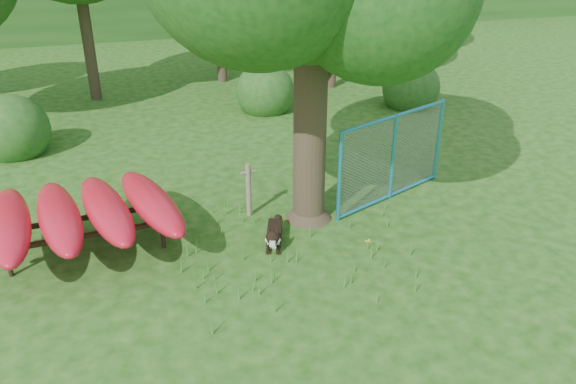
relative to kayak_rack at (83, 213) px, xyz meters
name	(u,v)px	position (x,y,z in m)	size (l,w,h in m)	color
ground	(299,278)	(3.28, -1.95, -0.77)	(80.00, 80.00, 0.00)	#19460E
wooden_post	(249,189)	(3.06, 0.46, -0.19)	(0.30, 0.12, 1.11)	#6D6251
kayak_rack	(83,213)	(0.00, 0.00, 0.00)	(3.50, 3.10, 1.01)	black
husky_dog	(274,235)	(3.22, -0.74, -0.60)	(0.57, 1.06, 0.50)	black
fence_section	(393,157)	(6.10, 0.29, 0.16)	(2.99, 1.29, 3.11)	teal
wildflower_clump	(368,242)	(4.75, -1.48, -0.61)	(0.09, 0.08, 0.20)	#3F842B
shrub_left	(18,153)	(-1.72, 5.55, -0.77)	(1.80, 1.80, 1.80)	#1D4C18
shrub_right	(409,106)	(9.78, 6.05, -0.77)	(1.80, 1.80, 1.80)	#1D4C18
shrub_mid	(265,110)	(5.28, 7.05, -0.77)	(1.80, 1.80, 1.80)	#1D4C18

